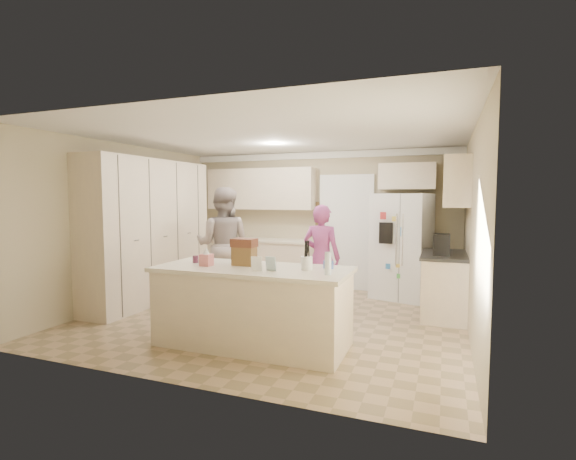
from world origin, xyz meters
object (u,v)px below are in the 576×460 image
at_px(island_base, 252,308).
at_px(teen_boy, 223,245).
at_px(coffee_maker, 442,245).
at_px(utensil_crock, 307,263).
at_px(dollhouse_body, 244,256).
at_px(refrigerator, 401,246).
at_px(tissue_box, 206,260).
at_px(teen_girl, 321,257).

xyz_separation_m(island_base, teen_boy, (-1.34, 1.70, 0.51)).
bearing_deg(coffee_maker, utensil_crock, -127.12).
bearing_deg(dollhouse_body, utensil_crock, -3.58).
xyz_separation_m(refrigerator, teen_boy, (-2.74, -1.28, 0.05)).
bearing_deg(refrigerator, dollhouse_body, -103.35).
distance_m(refrigerator, dollhouse_body, 3.27).
bearing_deg(tissue_box, coffee_maker, 37.57).
height_order(island_base, tissue_box, tissue_box).
height_order(island_base, dollhouse_body, dollhouse_body).
distance_m(utensil_crock, tissue_box, 1.21).
height_order(coffee_maker, teen_boy, teen_boy).
bearing_deg(island_base, dollhouse_body, 146.31).
distance_m(dollhouse_body, teen_boy, 1.99).
bearing_deg(tissue_box, utensil_crock, 7.13).
bearing_deg(teen_girl, tissue_box, 69.72).
height_order(dollhouse_body, teen_boy, teen_boy).
xyz_separation_m(refrigerator, island_base, (-1.40, -2.98, -0.46)).
height_order(refrigerator, utensil_crock, refrigerator).
height_order(coffee_maker, tissue_box, coffee_maker).
bearing_deg(teen_girl, island_base, 84.29).
bearing_deg(island_base, utensil_crock, 4.40).
bearing_deg(teen_girl, teen_boy, 7.73).
distance_m(island_base, utensil_crock, 0.86).
distance_m(island_base, teen_boy, 2.22).
height_order(refrigerator, dollhouse_body, refrigerator).
distance_m(island_base, teen_girl, 1.86).
height_order(coffee_maker, island_base, coffee_maker).
distance_m(tissue_box, teen_girl, 2.09).
relative_size(tissue_box, teen_girl, 0.09).
distance_m(island_base, tissue_box, 0.79).
bearing_deg(tissue_box, refrigerator, 57.60).
bearing_deg(teen_girl, refrigerator, -127.71).
bearing_deg(coffee_maker, teen_boy, -176.54).
xyz_separation_m(teen_boy, teen_girl, (1.66, 0.09, -0.13)).
relative_size(utensil_crock, dollhouse_body, 0.58).
bearing_deg(teen_girl, utensil_crock, 105.19).
bearing_deg(coffee_maker, teen_girl, -176.29).
xyz_separation_m(island_base, dollhouse_body, (-0.15, 0.10, 0.60)).
height_order(island_base, utensil_crock, utensil_crock).
bearing_deg(island_base, teen_girl, 79.76).
relative_size(utensil_crock, teen_boy, 0.08).
relative_size(dollhouse_body, teen_boy, 0.14).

